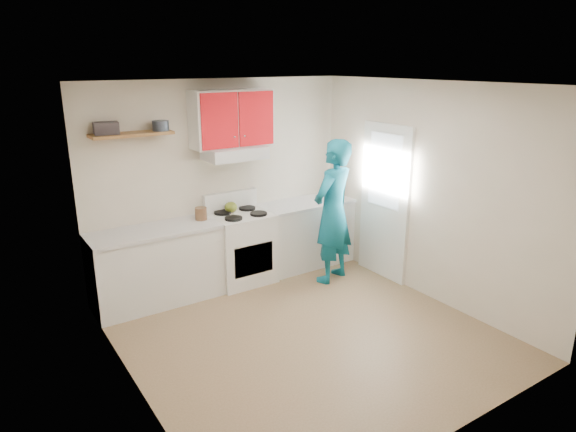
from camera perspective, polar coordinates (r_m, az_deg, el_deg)
floor at (r=5.61m, az=1.88°, el=-12.95°), size 3.80×3.80×0.00m
ceiling at (r=4.86m, az=2.19°, el=14.61°), size 3.60×3.80×0.04m
back_wall at (r=6.67m, az=-7.53°, el=3.86°), size 3.60×0.04×2.60m
front_wall at (r=3.81m, az=19.01°, el=-7.25°), size 3.60×0.04×2.60m
left_wall at (r=4.35m, az=-17.71°, el=-4.06°), size 0.04×3.80×2.60m
right_wall at (r=6.27m, az=15.54°, el=2.53°), size 0.04×3.80×2.60m
door at (r=6.79m, az=10.80°, el=1.53°), size 0.05×0.85×2.05m
door_glass at (r=6.67m, az=10.83°, el=5.02°), size 0.01×0.55×0.95m
counter_left at (r=6.29m, az=-14.55°, el=-5.53°), size 1.52×0.60×0.90m
counter_right at (r=7.22m, az=1.93°, el=-1.99°), size 1.32×0.60×0.90m
stove at (r=6.68m, az=-5.24°, el=-3.58°), size 0.76×0.65×0.92m
range_hood at (r=6.44m, az=-5.99°, el=7.04°), size 0.76×0.44×0.15m
upper_cabinets at (r=6.43m, az=-6.34°, el=10.83°), size 1.02×0.33×0.70m
shelf at (r=5.99m, az=-17.16°, el=8.77°), size 0.90×0.30×0.04m
books at (r=5.93m, az=-19.76°, el=9.27°), size 0.28×0.22×0.13m
tin at (r=6.06m, az=-14.12°, el=9.82°), size 0.20×0.20×0.12m
kettle at (r=6.61m, az=-6.43°, el=1.00°), size 0.18×0.18×0.14m
crock at (r=6.35m, az=-9.75°, el=0.17°), size 0.18×0.18×0.18m
cutting_board at (r=7.02m, az=1.32°, el=1.38°), size 0.27×0.20×0.02m
silicone_mat at (r=7.20m, az=3.58°, el=1.70°), size 0.36×0.32×0.01m
person at (r=6.57m, az=5.07°, el=0.49°), size 0.80×0.65×1.88m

